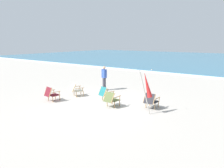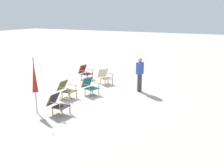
{
  "view_description": "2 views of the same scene",
  "coord_description": "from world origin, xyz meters",
  "views": [
    {
      "loc": [
        6.42,
        -7.73,
        3.23
      ],
      "look_at": [
        -0.34,
        1.88,
        0.71
      ],
      "focal_mm": 32.0,
      "sensor_mm": 36.0,
      "label": 1
    },
    {
      "loc": [
        9.84,
        6.97,
        3.64
      ],
      "look_at": [
        -0.29,
        1.79,
        0.56
      ],
      "focal_mm": 42.0,
      "sensor_mm": 36.0,
      "label": 2
    }
  ],
  "objects": [
    {
      "name": "beach_chair_far_center",
      "position": [
        0.87,
        0.09,
        0.42
      ],
      "size": [
        0.61,
        0.78,
        0.78
      ],
      "color": "#515B33",
      "rests_on": "ground"
    },
    {
      "name": "beach_chair_back_left",
      "position": [
        -0.0,
        0.78,
        0.43
      ],
      "size": [
        0.77,
        0.87,
        0.8
      ],
      "color": "#196066",
      "rests_on": "ground"
    },
    {
      "name": "beach_chair_front_right",
      "position": [
        -2.0,
        0.48,
        0.43
      ],
      "size": [
        0.85,
        0.91,
        0.8
      ],
      "color": "beige",
      "rests_on": "ground"
    },
    {
      "name": "beach_chair_mid_center",
      "position": [
        -2.38,
        -1.01,
        0.43
      ],
      "size": [
        0.66,
        0.78,
        0.81
      ],
      "color": "maroon",
      "rests_on": "ground"
    },
    {
      "name": "umbrella_furled_red",
      "position": [
        2.77,
        0.12,
        1.35
      ],
      "size": [
        0.55,
        0.53,
        2.06
      ],
      "color": "#B7B2A8",
      "rests_on": "ground"
    },
    {
      "name": "ground_plane",
      "position": [
        0.0,
        0.0,
        0.0
      ],
      "size": [
        80.0,
        80.0,
        0.0
      ],
      "primitive_type": "plane",
      "color": "#B2AAA0"
    },
    {
      "name": "person_near_chairs",
      "position": [
        -1.51,
        2.64,
        0.84
      ],
      "size": [
        0.39,
        0.3,
        1.63
      ],
      "color": "#383842",
      "rests_on": "ground"
    },
    {
      "name": "beach_chair_back_right",
      "position": [
        2.6,
        1.0,
        0.42
      ],
      "size": [
        0.6,
        0.76,
        0.78
      ],
      "color": "#28282D",
      "rests_on": "ground"
    }
  ]
}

